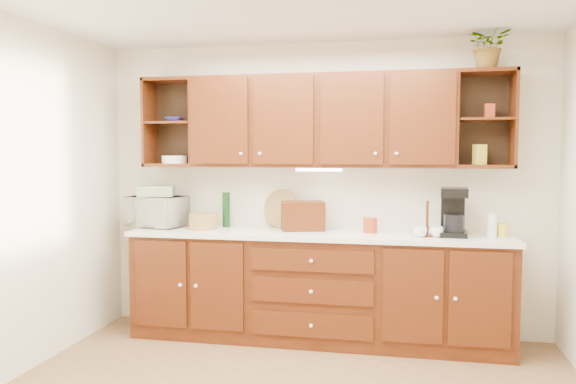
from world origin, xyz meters
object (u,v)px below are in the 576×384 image
at_px(bread_box, 303,216).
at_px(coffee_maker, 454,213).
at_px(potted_plant, 489,46).
at_px(microwave, 157,211).

height_order(bread_box, coffee_maker, coffee_maker).
height_order(coffee_maker, potted_plant, potted_plant).
xyz_separation_m(bread_box, coffee_maker, (1.26, -0.07, 0.06)).
bearing_deg(microwave, coffee_maker, 11.33).
height_order(microwave, bread_box, microwave).
xyz_separation_m(microwave, bread_box, (1.36, 0.01, -0.01)).
bearing_deg(bread_box, coffee_maker, -21.44).
distance_m(microwave, potted_plant, 3.20).
distance_m(bread_box, coffee_maker, 1.27).
bearing_deg(potted_plant, coffee_maker, -163.85).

